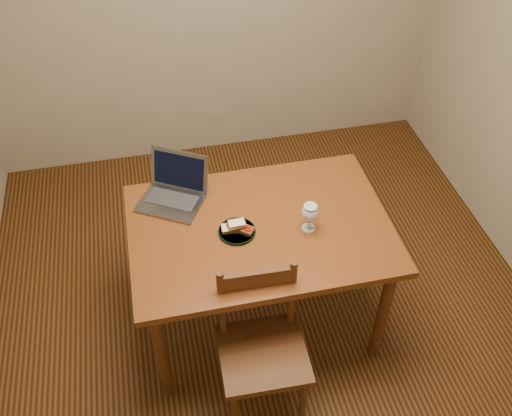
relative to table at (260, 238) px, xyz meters
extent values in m
cube|color=black|center=(0.03, 0.06, -0.66)|extent=(3.20, 3.20, 0.02)
cube|color=#45230B|center=(0.00, 0.00, 0.07)|extent=(1.30, 0.90, 0.04)
cylinder|color=#381D0B|center=(-0.57, -0.37, -0.30)|extent=(0.06, 0.06, 0.70)
cylinder|color=#381D0B|center=(0.57, -0.37, -0.30)|extent=(0.06, 0.06, 0.70)
cylinder|color=#381D0B|center=(-0.57, 0.37, -0.30)|extent=(0.06, 0.06, 0.70)
cylinder|color=#381D0B|center=(0.57, 0.37, -0.30)|extent=(0.06, 0.06, 0.70)
cube|color=#381D0B|center=(-0.10, -0.52, -0.24)|extent=(0.42, 0.40, 0.04)
cube|color=#381D0B|center=(-0.09, -0.37, 0.12)|extent=(0.33, 0.04, 0.12)
cylinder|color=black|center=(-0.12, -0.02, 0.09)|extent=(0.18, 0.18, 0.02)
cube|color=slate|center=(-0.42, 0.25, 0.09)|extent=(0.38, 0.35, 0.01)
cube|color=slate|center=(-0.35, 0.37, 0.21)|extent=(0.31, 0.22, 0.21)
cube|color=black|center=(-0.35, 0.37, 0.21)|extent=(0.26, 0.18, 0.17)
camera|label=1|loc=(-0.45, -1.94, 2.11)|focal=40.00mm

